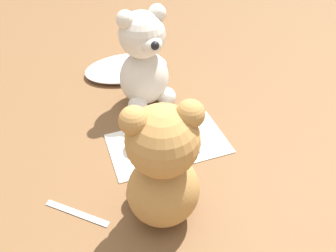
{
  "coord_description": "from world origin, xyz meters",
  "views": [
    {
      "loc": [
        -0.19,
        -0.53,
        0.54
      ],
      "look_at": [
        0.0,
        0.0,
        0.06
      ],
      "focal_mm": 35.0,
      "sensor_mm": 36.0,
      "label": 1
    }
  ],
  "objects_px": {
    "cupcake_near_cream_bear": "(140,136)",
    "teaspoon": "(77,213)",
    "saucer_plate": "(186,144)",
    "cupcake_near_tan_bear": "(186,136)",
    "teddy_bear_cream": "(145,62)",
    "teddy_bear_tan": "(163,169)"
  },
  "relations": [
    {
      "from": "cupcake_near_cream_bear",
      "to": "teaspoon",
      "type": "bearing_deg",
      "value": -140.51
    },
    {
      "from": "cupcake_near_cream_bear",
      "to": "teaspoon",
      "type": "xyz_separation_m",
      "value": [
        -0.17,
        -0.14,
        -0.03
      ]
    },
    {
      "from": "teddy_bear_tan",
      "to": "teddy_bear_cream",
      "type": "bearing_deg",
      "value": -92.81
    },
    {
      "from": "teaspoon",
      "to": "teddy_bear_tan",
      "type": "bearing_deg",
      "value": -158.02
    },
    {
      "from": "cupcake_near_cream_bear",
      "to": "cupcake_near_tan_bear",
      "type": "bearing_deg",
      "value": -19.75
    },
    {
      "from": "cupcake_near_tan_bear",
      "to": "teaspoon",
      "type": "height_order",
      "value": "cupcake_near_tan_bear"
    },
    {
      "from": "cupcake_near_tan_bear",
      "to": "teaspoon",
      "type": "bearing_deg",
      "value": -159.02
    },
    {
      "from": "teddy_bear_cream",
      "to": "teaspoon",
      "type": "xyz_separation_m",
      "value": [
        -0.23,
        -0.31,
        -0.12
      ]
    },
    {
      "from": "saucer_plate",
      "to": "cupcake_near_tan_bear",
      "type": "bearing_deg",
      "value": -90.0
    },
    {
      "from": "teddy_bear_tan",
      "to": "saucer_plate",
      "type": "xyz_separation_m",
      "value": [
        0.11,
        0.16,
        -0.12
      ]
    },
    {
      "from": "saucer_plate",
      "to": "cupcake_near_tan_bear",
      "type": "relative_size",
      "value": 1.3
    },
    {
      "from": "saucer_plate",
      "to": "cupcake_near_tan_bear",
      "type": "xyz_separation_m",
      "value": [
        0.0,
        -0.0,
        0.02
      ]
    },
    {
      "from": "saucer_plate",
      "to": "teaspoon",
      "type": "distance_m",
      "value": 0.29
    },
    {
      "from": "teddy_bear_tan",
      "to": "teaspoon",
      "type": "bearing_deg",
      "value": -10.57
    },
    {
      "from": "cupcake_near_cream_bear",
      "to": "teaspoon",
      "type": "relative_size",
      "value": 0.54
    },
    {
      "from": "saucer_plate",
      "to": "teaspoon",
      "type": "relative_size",
      "value": 0.58
    },
    {
      "from": "teddy_bear_tan",
      "to": "saucer_plate",
      "type": "bearing_deg",
      "value": -115.81
    },
    {
      "from": "saucer_plate",
      "to": "cupcake_near_cream_bear",
      "type": "bearing_deg",
      "value": 160.25
    },
    {
      "from": "cupcake_near_tan_bear",
      "to": "teaspoon",
      "type": "distance_m",
      "value": 0.29
    },
    {
      "from": "teddy_bear_cream",
      "to": "saucer_plate",
      "type": "height_order",
      "value": "teddy_bear_cream"
    },
    {
      "from": "saucer_plate",
      "to": "cupcake_near_tan_bear",
      "type": "height_order",
      "value": "cupcake_near_tan_bear"
    },
    {
      "from": "teddy_bear_cream",
      "to": "teaspoon",
      "type": "height_order",
      "value": "teddy_bear_cream"
    }
  ]
}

